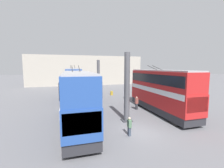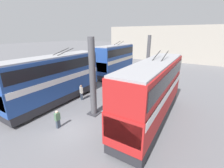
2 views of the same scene
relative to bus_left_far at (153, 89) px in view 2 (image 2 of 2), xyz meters
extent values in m
plane|color=slate|center=(-4.58, 5.03, -2.99)|extent=(240.00, 240.00, 0.00)
cube|color=#A8A093|center=(31.39, 5.03, 1.67)|extent=(0.50, 36.00, 9.32)
cylinder|color=#4C4C51|center=(-1.62, 5.03, 0.56)|extent=(0.58, 0.58, 7.11)
cube|color=#333338|center=(-1.62, 5.03, -2.95)|extent=(1.04, 1.04, 0.08)
cylinder|color=#4C4C51|center=(13.85, 5.03, 0.56)|extent=(0.58, 0.58, 7.11)
cube|color=#333338|center=(13.85, 5.03, -2.95)|extent=(1.04, 1.04, 0.08)
cylinder|color=black|center=(-4.25, -1.05, -2.51)|extent=(0.98, 0.30, 0.98)
cylinder|color=black|center=(-4.25, 1.05, -2.51)|extent=(0.98, 0.30, 0.98)
cylinder|color=black|center=(4.08, -1.05, -2.51)|extent=(0.98, 0.30, 0.98)
cylinder|color=black|center=(4.08, 1.05, -2.51)|extent=(0.98, 0.30, 0.98)
cube|color=#28282D|center=(0.01, 0.00, -2.34)|extent=(11.11, 2.45, 0.77)
cube|color=red|center=(0.01, 0.00, -0.89)|extent=(11.33, 2.50, 2.14)
cube|color=white|center=(0.01, 0.00, -0.09)|extent=(10.99, 2.54, 0.55)
cube|color=red|center=(0.01, 0.00, 1.17)|extent=(11.22, 2.43, 1.96)
cube|color=black|center=(0.01, 0.00, 1.26)|extent=(10.88, 2.51, 1.08)
cube|color=#9E9EA3|center=(0.01, 0.00, 2.22)|extent=(11.11, 2.25, 0.14)
cube|color=black|center=(-5.59, 0.00, -0.67)|extent=(0.12, 2.30, 1.37)
cylinder|color=#282828|center=(1.43, -0.35, 2.58)|extent=(2.35, 0.07, 0.65)
cylinder|color=#282828|center=(1.43, 0.35, 2.58)|extent=(2.35, 0.07, 0.65)
cylinder|color=black|center=(-5.90, 9.00, -2.48)|extent=(1.03, 0.30, 1.03)
cylinder|color=black|center=(-5.90, 11.10, -2.48)|extent=(1.03, 0.30, 1.03)
cylinder|color=black|center=(2.45, 9.00, -2.48)|extent=(1.03, 0.30, 1.03)
cylinder|color=black|center=(2.45, 11.10, -2.48)|extent=(1.03, 0.30, 1.03)
cube|color=#28282D|center=(-1.63, 10.05, -2.32)|extent=(11.12, 2.45, 0.78)
cube|color=#234793|center=(-1.63, 10.05, -0.89)|extent=(11.34, 2.50, 2.08)
cube|color=white|center=(-1.63, 10.05, -0.13)|extent=(11.00, 2.54, 0.55)
cube|color=#234793|center=(-1.63, 10.05, 1.10)|extent=(11.23, 2.43, 1.90)
cube|color=black|center=(-1.63, 10.05, 1.20)|extent=(10.89, 2.51, 1.05)
cube|color=#9E9EA3|center=(-1.63, 10.05, 2.12)|extent=(11.12, 2.25, 0.14)
cylinder|color=#282828|center=(-0.21, 9.70, 2.48)|extent=(2.35, 0.07, 0.65)
cylinder|color=#282828|center=(-0.21, 10.40, 2.48)|extent=(2.35, 0.07, 0.65)
cylinder|color=black|center=(8.08, 9.00, -2.47)|extent=(1.04, 0.30, 1.04)
cylinder|color=black|center=(8.08, 11.10, -2.47)|extent=(1.04, 0.30, 1.04)
cylinder|color=black|center=(14.34, 9.00, -2.47)|extent=(1.04, 0.30, 1.04)
cylinder|color=black|center=(14.34, 11.10, -2.47)|extent=(1.04, 0.30, 1.04)
cube|color=#28282D|center=(11.31, 10.05, -2.32)|extent=(9.07, 2.45, 0.78)
cube|color=#234793|center=(11.31, 10.05, -0.80)|extent=(9.26, 2.50, 2.25)
cube|color=silver|center=(11.31, 10.05, 0.05)|extent=(8.98, 2.54, 0.55)
cube|color=#234793|center=(11.31, 10.05, 1.32)|extent=(9.17, 2.43, 1.99)
cube|color=black|center=(11.31, 10.05, 1.42)|extent=(8.89, 2.51, 1.10)
cube|color=#9E9EA3|center=(11.31, 10.05, 2.39)|extent=(9.07, 2.25, 0.14)
cube|color=black|center=(6.74, 10.05, -0.57)|extent=(0.12, 2.30, 1.44)
cylinder|color=#282828|center=(12.46, 9.70, 2.75)|extent=(2.35, 0.07, 0.65)
cylinder|color=#282828|center=(12.46, 10.40, 2.75)|extent=(2.35, 0.07, 0.65)
cube|color=#2D2D33|center=(1.95, 2.19, -2.59)|extent=(0.30, 0.35, 0.81)
cube|color=#934C42|center=(1.95, 2.19, -1.83)|extent=(0.38, 0.48, 0.70)
sphere|color=beige|center=(1.95, 2.19, -1.37)|extent=(0.23, 0.23, 0.23)
cube|color=#384251|center=(-4.96, 6.12, -2.63)|extent=(0.30, 0.20, 0.72)
cube|color=#4C7051|center=(-4.96, 6.12, -1.95)|extent=(0.42, 0.24, 0.63)
sphere|color=beige|center=(-4.96, 6.12, -1.54)|extent=(0.20, 0.20, 0.20)
cube|color=#473D33|center=(9.24, 5.81, -2.59)|extent=(0.32, 0.22, 0.81)
cube|color=#3D5684|center=(9.24, 5.81, -1.83)|extent=(0.44, 0.27, 0.70)
sphere|color=beige|center=(9.24, 5.81, -1.36)|extent=(0.23, 0.23, 0.23)
cube|color=#384251|center=(0.17, 8.21, -2.57)|extent=(0.31, 0.36, 0.85)
cube|color=beige|center=(0.17, 8.21, -1.78)|extent=(0.40, 0.48, 0.74)
sphere|color=#A37A5B|center=(0.17, 8.21, -1.29)|extent=(0.24, 0.24, 0.24)
cylinder|color=#B28E23|center=(13.04, 2.48, -2.59)|extent=(0.52, 0.52, 0.82)
cylinder|color=#B28E23|center=(13.04, 2.48, -2.59)|extent=(0.55, 0.55, 0.04)
camera|label=1|loc=(-15.86, 10.73, 2.56)|focal=24.00mm
camera|label=2|loc=(-11.69, -3.06, 4.34)|focal=24.00mm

